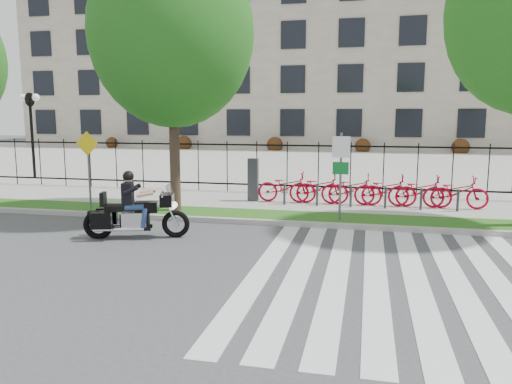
# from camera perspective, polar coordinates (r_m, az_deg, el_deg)

# --- Properties ---
(ground) EXTENTS (120.00, 120.00, 0.00)m
(ground) POSITION_cam_1_polar(r_m,az_deg,el_deg) (11.03, -10.52, -7.89)
(ground) COLOR #3E3E41
(ground) RESTS_ON ground
(curb) EXTENTS (60.00, 0.20, 0.15)m
(curb) POSITION_cam_1_polar(r_m,az_deg,el_deg) (14.75, -4.26, -3.24)
(curb) COLOR #9E9B94
(curb) RESTS_ON ground
(grass_verge) EXTENTS (60.00, 1.50, 0.15)m
(grass_verge) POSITION_cam_1_polar(r_m,az_deg,el_deg) (15.54, -3.34, -2.61)
(grass_verge) COLOR #245515
(grass_verge) RESTS_ON ground
(sidewalk) EXTENTS (60.00, 3.50, 0.15)m
(sidewalk) POSITION_cam_1_polar(r_m,az_deg,el_deg) (17.92, -1.14, -1.08)
(sidewalk) COLOR gray
(sidewalk) RESTS_ON ground
(plaza) EXTENTS (80.00, 34.00, 0.10)m
(plaza) POSITION_cam_1_polar(r_m,az_deg,el_deg) (35.09, 5.74, 3.65)
(plaza) COLOR gray
(plaza) RESTS_ON ground
(crosswalk_stripes) EXTENTS (5.70, 8.00, 0.01)m
(crosswalk_stripes) POSITION_cam_1_polar(r_m,az_deg,el_deg) (10.20, 15.64, -9.41)
(crosswalk_stripes) COLOR silver
(crosswalk_stripes) RESTS_ON ground
(iron_fence) EXTENTS (30.00, 0.06, 2.00)m
(iron_fence) POSITION_cam_1_polar(r_m,az_deg,el_deg) (19.46, 0.09, 2.90)
(iron_fence) COLOR black
(iron_fence) RESTS_ON sidewalk
(office_building) EXTENTS (60.00, 21.90, 20.15)m
(office_building) POSITION_cam_1_polar(r_m,az_deg,el_deg) (55.20, 8.53, 15.75)
(office_building) COLOR gray
(office_building) RESTS_ON ground
(lamp_post_left) EXTENTS (1.06, 0.70, 4.25)m
(lamp_post_left) POSITION_cam_1_polar(r_m,az_deg,el_deg) (27.09, -24.36, 8.13)
(lamp_post_left) COLOR black
(lamp_post_left) RESTS_ON ground
(street_tree_1) EXTENTS (4.98, 4.98, 8.33)m
(street_tree_1) POSITION_cam_1_polar(r_m,az_deg,el_deg) (15.98, -9.61, 17.53)
(street_tree_1) COLOR #31251B
(street_tree_1) RESTS_ON grass_verge
(bike_share_station) EXTENTS (7.89, 0.89, 1.50)m
(bike_share_station) POSITION_cam_1_polar(r_m,az_deg,el_deg) (17.07, 12.51, 0.29)
(bike_share_station) COLOR #2D2D33
(bike_share_station) RESTS_ON sidewalk
(sign_pole_regulatory) EXTENTS (0.50, 0.09, 2.50)m
(sign_pole_regulatory) POSITION_cam_1_polar(r_m,az_deg,el_deg) (14.36, 9.66, 3.07)
(sign_pole_regulatory) COLOR #59595B
(sign_pole_regulatory) RESTS_ON grass_verge
(sign_pole_warning) EXTENTS (0.78, 0.09, 2.49)m
(sign_pole_warning) POSITION_cam_1_polar(r_m,az_deg,el_deg) (16.78, -18.63, 3.54)
(sign_pole_warning) COLOR #59595B
(sign_pole_warning) RESTS_ON grass_verge
(motorcycle_rider) EXTENTS (2.66, 1.20, 2.10)m
(motorcycle_rider) POSITION_cam_1_polar(r_m,az_deg,el_deg) (13.16, -13.59, -2.15)
(motorcycle_rider) COLOR black
(motorcycle_rider) RESTS_ON ground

